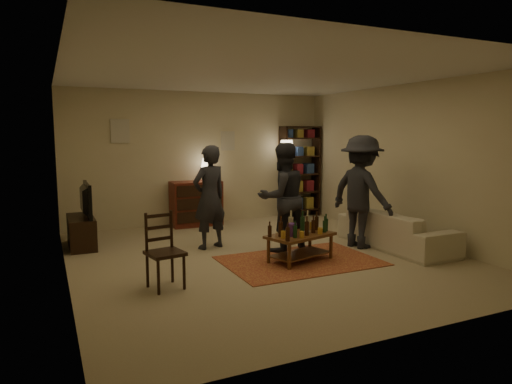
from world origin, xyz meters
TOP-DOWN VIEW (x-y plane):
  - floor at (0.00, 0.00)m, footprint 6.00×6.00m
  - room_shell at (-0.65, 2.98)m, footprint 6.00×6.00m
  - rug at (0.37, -0.46)m, footprint 2.20×1.50m
  - coffee_table at (0.37, -0.46)m, footprint 1.10×0.79m
  - dining_chair at (-1.70, -0.74)m, footprint 0.47×0.47m
  - tv_stand at (-2.44, 1.80)m, footprint 0.40×1.00m
  - dresser at (-0.19, 2.71)m, footprint 1.00×0.50m
  - bookshelf at (2.25, 2.78)m, footprint 0.90×0.34m
  - floor_lamp at (1.84, 2.65)m, footprint 0.36×0.36m
  - sofa at (2.20, -0.40)m, footprint 0.81×2.08m
  - person_left at (-0.56, 0.84)m, footprint 0.70×0.56m
  - person_right at (0.42, 0.19)m, footprint 0.86×0.69m
  - person_by_sofa at (1.70, -0.13)m, footprint 0.89×1.28m

SIDE VIEW (x-z plane):
  - floor at x=0.00m, z-range 0.00..0.00m
  - rug at x=0.37m, z-range 0.00..0.01m
  - sofa at x=2.20m, z-range 0.00..0.61m
  - coffee_table at x=0.37m, z-range 0.00..0.75m
  - tv_stand at x=-2.44m, z-range -0.14..0.91m
  - dresser at x=-0.19m, z-range -0.20..1.16m
  - dining_chair at x=-1.70m, z-range 0.02..0.95m
  - person_left at x=-0.56m, z-range 0.00..1.67m
  - person_right at x=0.42m, z-range 0.00..1.71m
  - person_by_sofa at x=1.70m, z-range 0.00..1.82m
  - bookshelf at x=2.25m, z-range 0.03..2.04m
  - floor_lamp at x=1.84m, z-range 0.60..2.31m
  - room_shell at x=-0.65m, z-range -1.19..4.81m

